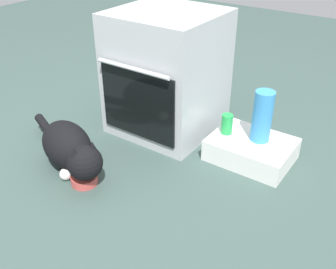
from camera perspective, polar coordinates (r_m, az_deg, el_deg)
The scene contains 7 objects.
ground at distance 2.32m, azimuth -6.41°, elevation -3.57°, with size 8.00×8.00×0.00m, color #384C47.
oven at distance 2.48m, azimuth -0.16°, elevation 8.91°, with size 0.61×0.64×0.76m.
pantry_cabinet at distance 2.33m, azimuth 12.01°, elevation -2.13°, with size 0.46×0.35×0.13m, color white.
food_bowl at distance 2.16m, azimuth -12.10°, elevation -6.28°, with size 0.14×0.14×0.08m.
cat at distance 2.22m, azimuth -14.07°, elevation -1.93°, with size 0.79×0.38×0.27m.
soda_can at distance 2.31m, azimuth 8.58°, elevation 1.52°, with size 0.07×0.07×0.12m, color green.
water_bottle at distance 2.24m, azimuth 13.57°, elevation 2.57°, with size 0.11×0.11×0.30m, color #388CD1.
Camera 1 is at (1.30, -1.41, 1.31)m, focal length 41.87 mm.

